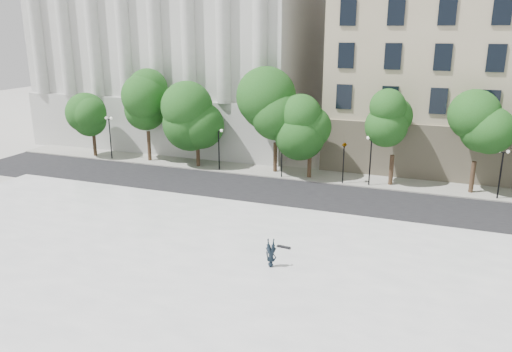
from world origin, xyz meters
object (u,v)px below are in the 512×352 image
object	(u,v)px
traffic_light_west	(282,139)
skateboard	(284,247)
person_lying	(271,263)
traffic_light_east	(344,142)

from	to	relation	value
traffic_light_west	skateboard	size ratio (longest dim) A/B	5.03
traffic_light_west	skateboard	bearing A→B (deg)	-71.86
traffic_light_west	person_lying	world-z (taller)	traffic_light_west
person_lying	skateboard	xyz separation A→B (m)	(-0.10, 2.60, -0.18)
person_lying	traffic_light_west	bearing A→B (deg)	93.61
traffic_light_west	person_lying	bearing A→B (deg)	-74.08
traffic_light_west	traffic_light_east	xyz separation A→B (m)	(5.53, 0.00, 0.13)
traffic_light_east	person_lying	world-z (taller)	traffic_light_east
traffic_light_east	person_lying	xyz separation A→B (m)	(-0.45, -17.80, -3.07)
traffic_light_east	traffic_light_west	bearing A→B (deg)	-180.00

